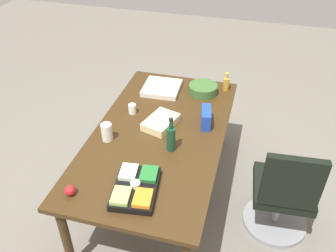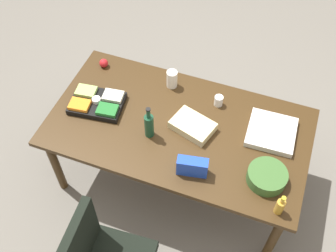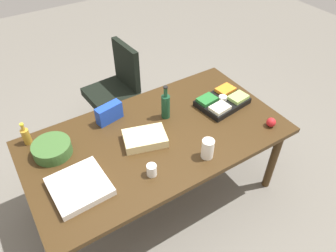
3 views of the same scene
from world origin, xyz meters
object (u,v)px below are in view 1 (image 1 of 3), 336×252
object	(u,v)px
office_chair	(282,199)
salad_bowl	(203,89)
veggie_tray	(136,187)
mayo_jar	(107,132)
sheet_cake	(161,122)
dressing_bottle	(226,83)
chip_bag_blue	(206,117)
paper_cup	(132,109)
apple_red	(70,190)
pizza_box	(162,88)
conference_table	(159,139)
wine_bottle	(171,138)

from	to	relation	value
office_chair	salad_bowl	size ratio (longest dim) A/B	3.43
veggie_tray	mayo_jar	distance (m)	0.65
sheet_cake	dressing_bottle	bearing A→B (deg)	-31.56
dressing_bottle	chip_bag_blue	xyz separation A→B (m)	(-0.64, 0.09, 0.00)
office_chair	mayo_jar	size ratio (longest dim) A/B	6.17
sheet_cake	paper_cup	distance (m)	0.33
office_chair	apple_red	bearing A→B (deg)	115.50
office_chair	pizza_box	xyz separation A→B (m)	(0.82, 1.27, 0.40)
apple_red	paper_cup	distance (m)	1.07
apple_red	mayo_jar	world-z (taller)	mayo_jar
conference_table	paper_cup	size ratio (longest dim) A/B	22.59
chip_bag_blue	mayo_jar	bearing A→B (deg)	119.62
dressing_bottle	conference_table	bearing A→B (deg)	152.51
sheet_cake	salad_bowl	bearing A→B (deg)	-21.98
salad_bowl	dressing_bottle	xyz separation A→B (m)	(0.13, -0.21, 0.03)
office_chair	apple_red	size ratio (longest dim) A/B	12.68
wine_bottle	conference_table	bearing A→B (deg)	40.51
conference_table	office_chair	world-z (taller)	office_chair
apple_red	sheet_cake	xyz separation A→B (m)	(0.95, -0.38, -0.00)
sheet_cake	pizza_box	distance (m)	0.60
office_chair	chip_bag_blue	distance (m)	0.93
dressing_bottle	apple_red	bearing A→B (deg)	153.52
office_chair	paper_cup	xyz separation A→B (m)	(0.35, 1.42, 0.42)
apple_red	dressing_bottle	distance (m)	1.91
pizza_box	wine_bottle	size ratio (longest dim) A/B	1.18
dressing_bottle	pizza_box	distance (m)	0.65
veggie_tray	sheet_cake	size ratio (longest dim) A/B	1.42
wine_bottle	chip_bag_blue	bearing A→B (deg)	-26.84
apple_red	sheet_cake	distance (m)	1.02
veggie_tray	mayo_jar	world-z (taller)	mayo_jar
office_chair	veggie_tray	bearing A→B (deg)	117.94
dressing_bottle	office_chair	bearing A→B (deg)	-147.19
dressing_bottle	wine_bottle	xyz separation A→B (m)	(-1.05, 0.30, 0.04)
sheet_cake	chip_bag_blue	xyz separation A→B (m)	(0.12, -0.38, 0.04)
chip_bag_blue	wine_bottle	world-z (taller)	wine_bottle
sheet_cake	wine_bottle	size ratio (longest dim) A/B	1.05
mayo_jar	pizza_box	bearing A→B (deg)	-13.62
dressing_bottle	chip_bag_blue	world-z (taller)	dressing_bottle
dressing_bottle	paper_cup	distance (m)	1.01
apple_red	paper_cup	bearing A→B (deg)	-4.09
salad_bowl	dressing_bottle	distance (m)	0.25
mayo_jar	pizza_box	distance (m)	0.92
salad_bowl	paper_cup	distance (m)	0.76
mayo_jar	dressing_bottle	bearing A→B (deg)	-38.25
apple_red	veggie_tray	world-z (taller)	veggie_tray
salad_bowl	wine_bottle	size ratio (longest dim) A/B	0.92
veggie_tray	paper_cup	bearing A→B (deg)	21.09
chip_bag_blue	pizza_box	bearing A→B (deg)	49.16
office_chair	apple_red	world-z (taller)	office_chair
veggie_tray	chip_bag_blue	size ratio (longest dim) A/B	2.07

